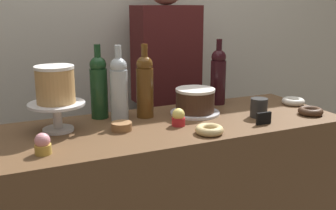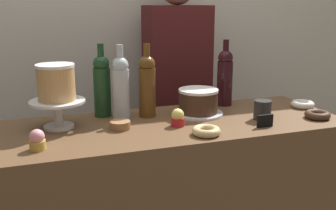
% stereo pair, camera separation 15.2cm
% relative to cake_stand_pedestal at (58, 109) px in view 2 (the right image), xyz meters
% --- Properties ---
extents(back_wall, '(6.00, 0.05, 2.60)m').
position_rel_cake_stand_pedestal_xyz_m(back_wall, '(0.44, 0.77, 0.30)').
color(back_wall, beige).
rests_on(back_wall, ground_plane).
extents(cake_stand_pedestal, '(0.22, 0.22, 0.12)m').
position_rel_cake_stand_pedestal_xyz_m(cake_stand_pedestal, '(0.00, 0.00, 0.00)').
color(cake_stand_pedestal, silver).
rests_on(cake_stand_pedestal, display_counter).
extents(white_layer_cake, '(0.15, 0.15, 0.15)m').
position_rel_cake_stand_pedestal_xyz_m(white_layer_cake, '(-0.00, 0.00, 0.11)').
color(white_layer_cake, tan).
rests_on(white_layer_cake, cake_stand_pedestal).
extents(silver_serving_platter, '(0.23, 0.23, 0.01)m').
position_rel_cake_stand_pedestal_xyz_m(silver_serving_platter, '(0.62, -0.00, -0.07)').
color(silver_serving_platter, white).
rests_on(silver_serving_platter, display_counter).
extents(chocolate_round_cake, '(0.18, 0.18, 0.11)m').
position_rel_cake_stand_pedestal_xyz_m(chocolate_round_cake, '(0.62, -0.00, -0.01)').
color(chocolate_round_cake, '#3D2619').
rests_on(chocolate_round_cake, silver_serving_platter).
extents(wine_bottle_dark_red, '(0.08, 0.08, 0.33)m').
position_rel_cake_stand_pedestal_xyz_m(wine_bottle_dark_red, '(0.81, 0.12, 0.06)').
color(wine_bottle_dark_red, black).
rests_on(wine_bottle_dark_red, display_counter).
extents(wine_bottle_clear, '(0.08, 0.08, 0.33)m').
position_rel_cake_stand_pedestal_xyz_m(wine_bottle_clear, '(0.27, 0.04, 0.06)').
color(wine_bottle_clear, '#B2BCC1').
rests_on(wine_bottle_clear, display_counter).
extents(wine_bottle_green, '(0.08, 0.08, 0.33)m').
position_rel_cake_stand_pedestal_xyz_m(wine_bottle_green, '(0.20, 0.12, 0.06)').
color(wine_bottle_green, '#193D1E').
rests_on(wine_bottle_green, display_counter).
extents(wine_bottle_amber, '(0.08, 0.08, 0.33)m').
position_rel_cake_stand_pedestal_xyz_m(wine_bottle_amber, '(0.39, 0.05, 0.06)').
color(wine_bottle_amber, '#5B3814').
rests_on(wine_bottle_amber, display_counter).
extents(cupcake_strawberry, '(0.06, 0.06, 0.07)m').
position_rel_cake_stand_pedestal_xyz_m(cupcake_strawberry, '(-0.09, -0.24, -0.04)').
color(cupcake_strawberry, gold).
rests_on(cupcake_strawberry, display_counter).
extents(cupcake_lemon, '(0.06, 0.06, 0.07)m').
position_rel_cake_stand_pedestal_xyz_m(cupcake_lemon, '(0.47, -0.14, -0.04)').
color(cupcake_lemon, red).
rests_on(cupcake_lemon, display_counter).
extents(donut_sugar, '(0.11, 0.11, 0.03)m').
position_rel_cake_stand_pedestal_xyz_m(donut_sugar, '(1.15, -0.05, -0.06)').
color(donut_sugar, silver).
rests_on(donut_sugar, display_counter).
extents(donut_chocolate, '(0.11, 0.11, 0.03)m').
position_rel_cake_stand_pedestal_xyz_m(donut_chocolate, '(1.09, -0.23, -0.06)').
color(donut_chocolate, '#472D1E').
rests_on(donut_chocolate, display_counter).
extents(donut_glazed, '(0.11, 0.11, 0.03)m').
position_rel_cake_stand_pedestal_xyz_m(donut_glazed, '(0.53, -0.28, -0.06)').
color(donut_glazed, '#E0C17F').
rests_on(donut_glazed, display_counter).
extents(cookie_stack, '(0.08, 0.08, 0.03)m').
position_rel_cake_stand_pedestal_xyz_m(cookie_stack, '(0.23, -0.10, -0.06)').
color(cookie_stack, olive).
rests_on(cookie_stack, display_counter).
extents(price_sign_chalkboard, '(0.07, 0.01, 0.05)m').
position_rel_cake_stand_pedestal_xyz_m(price_sign_chalkboard, '(0.80, -0.27, -0.05)').
color(price_sign_chalkboard, black).
rests_on(price_sign_chalkboard, display_counter).
extents(coffee_cup_ceramic, '(0.08, 0.08, 0.09)m').
position_rel_cake_stand_pedestal_xyz_m(coffee_cup_ceramic, '(0.85, -0.17, -0.04)').
color(coffee_cup_ceramic, '#282828').
rests_on(coffee_cup_ceramic, display_counter).
extents(barista_figure, '(0.36, 0.22, 1.60)m').
position_rel_cake_stand_pedestal_xyz_m(barista_figure, '(0.71, 0.54, -0.16)').
color(barista_figure, black).
rests_on(barista_figure, ground_plane).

